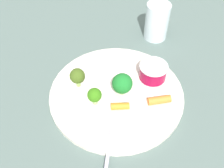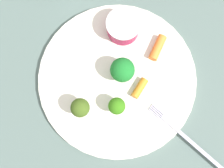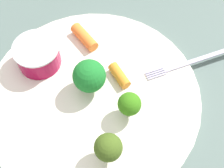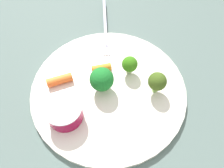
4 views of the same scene
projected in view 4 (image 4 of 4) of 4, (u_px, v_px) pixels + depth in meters
ground_plane at (109, 91)px, 0.44m from camera, size 2.40×2.40×0.00m
plate at (109, 90)px, 0.44m from camera, size 0.30×0.30×0.01m
sauce_cup at (64, 112)px, 0.38m from camera, size 0.06×0.06×0.04m
broccoli_floret_0 at (128, 63)px, 0.43m from camera, size 0.03×0.03×0.04m
broccoli_floret_1 at (102, 79)px, 0.41m from camera, size 0.04×0.04×0.05m
broccoli_floret_2 at (157, 82)px, 0.40m from camera, size 0.03×0.03×0.05m
carrot_stick_0 at (101, 68)px, 0.45m from camera, size 0.04×0.03×0.01m
carrot_stick_1 at (60, 80)px, 0.43m from camera, size 0.05×0.03×0.02m
fork at (105, 26)px, 0.52m from camera, size 0.13×0.15×0.00m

